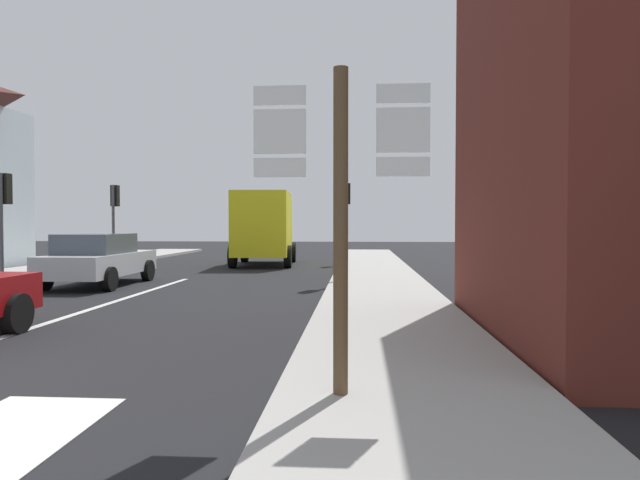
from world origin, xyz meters
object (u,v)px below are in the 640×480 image
(sedan_far, at_px, (99,259))
(traffic_light_far_right, at_px, (347,204))
(delivery_truck, at_px, (264,226))
(route_sign_post, at_px, (341,206))
(traffic_light_near_left, at_px, (4,202))
(traffic_light_far_left, at_px, (115,206))
(traffic_light_near_right, at_px, (341,193))

(sedan_far, relative_size, traffic_light_far_right, 1.20)
(delivery_truck, relative_size, route_sign_post, 1.60)
(sedan_far, bearing_deg, traffic_light_near_left, 172.17)
(route_sign_post, relative_size, traffic_light_near_left, 0.99)
(sedan_far, bearing_deg, traffic_light_far_left, 111.26)
(delivery_truck, distance_m, traffic_light_far_right, 3.68)
(traffic_light_far_right, distance_m, traffic_light_far_left, 9.92)
(sedan_far, bearing_deg, delivery_truck, 67.78)
(route_sign_post, bearing_deg, traffic_light_far_right, 91.05)
(traffic_light_near_right, bearing_deg, traffic_light_far_right, 90.00)
(sedan_far, distance_m, delivery_truck, 8.84)
(route_sign_post, distance_m, traffic_light_far_left, 20.59)
(route_sign_post, xyz_separation_m, traffic_light_far_right, (-0.34, 18.84, 0.68))
(route_sign_post, height_order, traffic_light_near_left, traffic_light_near_left)
(traffic_light_far_right, relative_size, traffic_light_far_left, 1.03)
(traffic_light_far_right, relative_size, traffic_light_near_left, 1.08)
(traffic_light_far_right, xyz_separation_m, traffic_light_near_right, (0.00, -8.15, 0.02))
(sedan_far, height_order, traffic_light_near_right, traffic_light_near_right)
(delivery_truck, xyz_separation_m, route_sign_post, (3.84, -18.15, 0.26))
(traffic_light_far_left, bearing_deg, route_sign_post, -60.24)
(sedan_far, height_order, traffic_light_near_left, traffic_light_near_left)
(sedan_far, distance_m, traffic_light_near_left, 3.49)
(route_sign_post, height_order, traffic_light_far_left, traffic_light_far_left)
(traffic_light_far_right, bearing_deg, sedan_far, -127.67)
(route_sign_post, distance_m, traffic_light_near_left, 14.61)
(delivery_truck, distance_m, traffic_light_near_left, 10.04)
(sedan_far, xyz_separation_m, traffic_light_near_left, (-3.05, 0.42, 1.63))
(traffic_light_near_right, relative_size, traffic_light_near_left, 1.09)
(traffic_light_near_right, xyz_separation_m, traffic_light_far_left, (-9.87, 7.17, -0.10))
(traffic_light_near_left, bearing_deg, traffic_light_near_right, 1.51)
(route_sign_post, height_order, traffic_light_near_right, traffic_light_near_right)
(sedan_far, xyz_separation_m, delivery_truck, (3.33, 8.14, 0.89))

